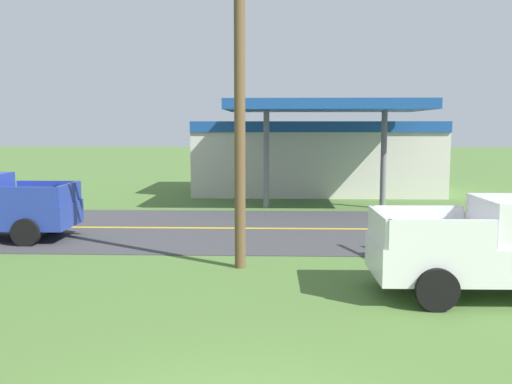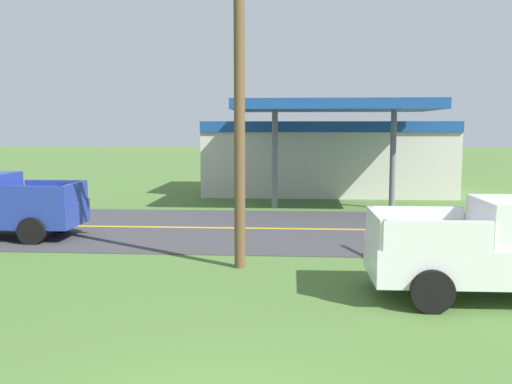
{
  "view_description": "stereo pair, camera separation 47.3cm",
  "coord_description": "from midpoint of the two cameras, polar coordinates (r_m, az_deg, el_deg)",
  "views": [
    {
      "loc": [
        0.49,
        -5.68,
        3.36
      ],
      "look_at": [
        0.0,
        8.0,
        1.8
      ],
      "focal_mm": 40.36,
      "sensor_mm": 36.0,
      "label": 1
    },
    {
      "loc": [
        0.97,
        -5.66,
        3.36
      ],
      "look_at": [
        0.0,
        8.0,
        1.8
      ],
      "focal_mm": 40.36,
      "sensor_mm": 36.0,
      "label": 2
    }
  ],
  "objects": [
    {
      "name": "road_asphalt",
      "position": [
        18.98,
        -0.17,
        -3.66
      ],
      "size": [
        140.0,
        8.0,
        0.02
      ],
      "primitive_type": "cube",
      "color": "#3D3D3F",
      "rests_on": "ground"
    },
    {
      "name": "utility_pole",
      "position": [
        13.55,
        -2.65,
        11.02
      ],
      "size": [
        1.88,
        0.26,
        8.28
      ],
      "color": "brown",
      "rests_on": "ground"
    },
    {
      "name": "road_centre_line",
      "position": [
        18.98,
        -0.17,
        -3.62
      ],
      "size": [
        126.0,
        0.2,
        0.01
      ],
      "primitive_type": "cube",
      "color": "gold",
      "rests_on": "road_asphalt"
    },
    {
      "name": "pickup_white_parked_on_lawn",
      "position": [
        12.4,
        22.73,
        -5.16
      ],
      "size": [
        5.22,
        2.28,
        1.96
      ],
      "color": "silver",
      "rests_on": "ground"
    },
    {
      "name": "gas_station",
      "position": [
        29.39,
        5.46,
        3.72
      ],
      "size": [
        12.0,
        11.5,
        4.4
      ],
      "color": "beige",
      "rests_on": "ground"
    }
  ]
}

